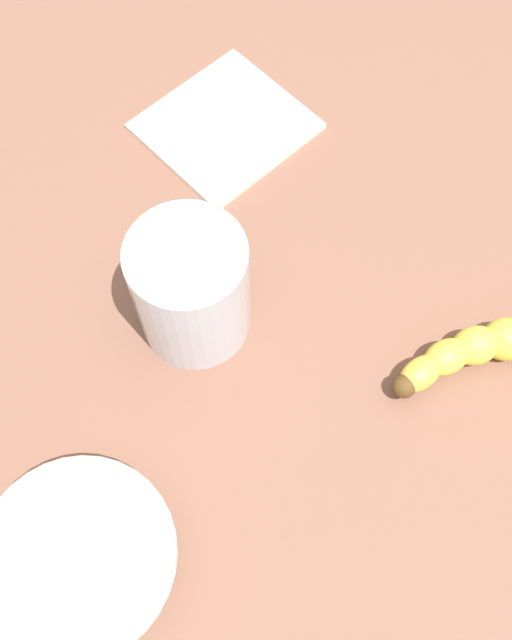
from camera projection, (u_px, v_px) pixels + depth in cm
name	position (u px, v px, depth cm)	size (l,w,h in cm)	color
wooden_tabletop	(282.00, 340.00, 59.23)	(120.00, 120.00, 3.00)	brown
banana	(509.00, 349.00, 55.46)	(18.48, 8.50, 3.38)	yellow
smoothie_glass	(191.00, 290.00, 53.59)	(8.71, 8.71, 10.72)	silver
ceramic_bowl	(79.00, 558.00, 48.23)	(13.45, 13.45, 4.10)	white
folded_napkin	(226.00, 126.00, 66.30)	(13.56, 12.67, 0.60)	white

